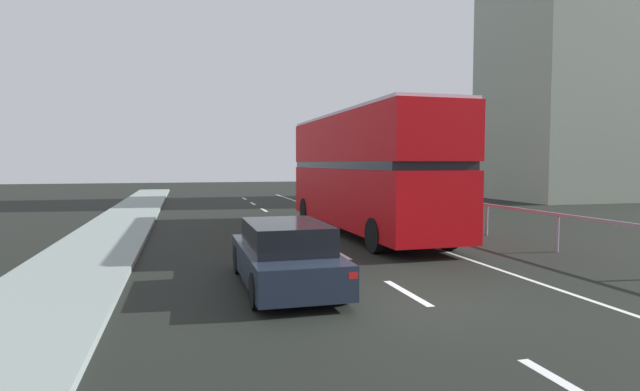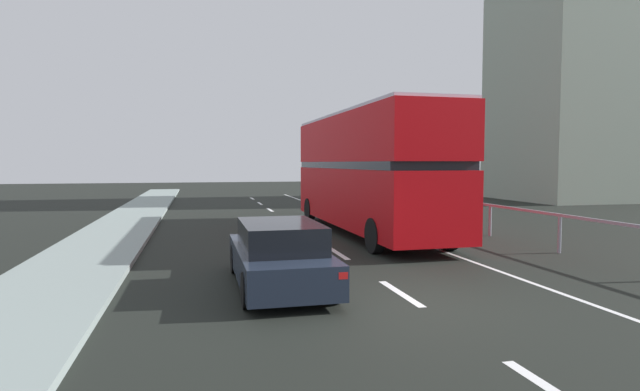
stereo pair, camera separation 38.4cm
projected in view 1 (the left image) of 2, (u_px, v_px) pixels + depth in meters
The scene contains 7 objects.
ground_plane at pixel (422, 304), 9.37m from camera, with size 75.11×120.00×0.10m, color black.
near_sidewalk_kerb at pixel (15, 328), 7.64m from camera, with size 2.54×80.00×0.14m, color gray.
lane_paint_markings at pixel (363, 235), 17.98m from camera, with size 3.17×46.00×0.01m.
bridge_side_railing at pixel (461, 206), 19.55m from camera, with size 0.10×42.00×1.11m.
distant_building_block at pixel (634, 60), 36.75m from camera, with size 21.31×8.69×19.83m.
double_decker_bus_red at pixel (364, 170), 18.33m from camera, with size 2.65×11.15×4.28m.
hatchback_car_near at pixel (285, 255), 10.41m from camera, with size 1.76×4.40×1.34m.
Camera 1 is at (-4.19, -8.43, 2.53)m, focal length 28.72 mm.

